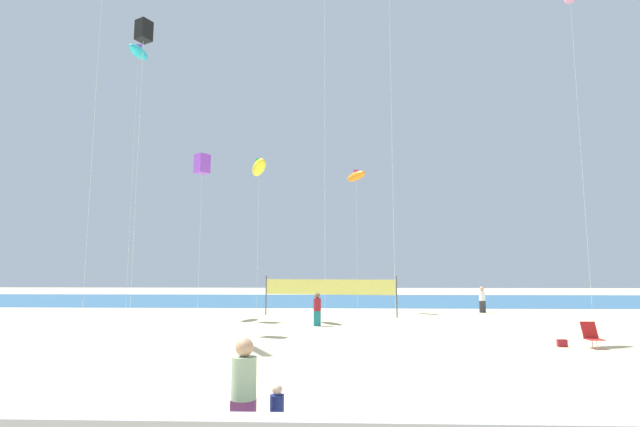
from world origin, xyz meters
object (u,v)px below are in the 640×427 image
mother_figure (244,390)px  beachgoer_white_shirt (482,299)px  kite_orange_inflatable (356,176)px  kite_violet_box (202,164)px  beachgoer_maroon_shirt (317,308)px  beach_handbag (562,343)px  kite_cyan_inflatable (138,52)px  toddler_figure (277,414)px  folding_beach_chair (592,334)px  kite_black_box (144,32)px  kite_yellow_inflatable (259,167)px  volleyball_net (330,289)px

mother_figure → beachgoer_white_shirt: 26.21m
mother_figure → kite_orange_inflatable: (2.78, 24.21, 8.24)m
kite_orange_inflatable → kite_violet_box: bearing=-149.9°
beachgoer_maroon_shirt → beachgoer_white_shirt: bearing=-73.0°
beach_handbag → kite_cyan_inflatable: bearing=151.7°
beachgoer_maroon_shirt → toddler_figure: bearing=160.4°
folding_beach_chair → kite_cyan_inflatable: 29.64m
beachgoer_white_shirt → kite_black_box: (-19.07, -9.38, 13.70)m
toddler_figure → kite_orange_inflatable: (2.29, 24.07, 8.62)m
folding_beach_chair → kite_cyan_inflatable: (-21.85, 11.46, 16.43)m
mother_figure → beachgoer_white_shirt: (10.86, 23.85, 0.01)m
beach_handbag → mother_figure: bearing=-133.2°
toddler_figure → beach_handbag: size_ratio=2.92×
beachgoer_white_shirt → kite_yellow_inflatable: (-13.85, -5.27, 7.63)m
toddler_figure → volleyball_net: (0.49, 20.94, 1.13)m
beachgoer_maroon_shirt → volleyball_net: (0.53, 5.02, 0.77)m
folding_beach_chair → beach_handbag: bearing=-157.4°
folding_beach_chair → kite_orange_inflatable: (-7.57, 14.39, 8.66)m
volleyball_net → kite_black_box: size_ratio=0.52×
beachgoer_white_shirt → beachgoer_maroon_shirt: 13.01m
mother_figure → kite_black_box: size_ratio=0.11×
beach_handbag → kite_cyan_inflatable: kite_cyan_inflatable is taller
mother_figure → folding_beach_chair: (10.35, 9.83, -0.42)m
beachgoer_maroon_shirt → kite_black_box: kite_black_box is taller
mother_figure → volleyball_net: 21.12m
beach_handbag → kite_orange_inflatable: bearing=115.1°
volleyball_net → kite_orange_inflatable: 8.32m
kite_black_box → kite_orange_inflatable: kite_black_box is taller
beach_handbag → kite_black_box: 23.22m
kite_violet_box → kite_yellow_inflatable: bearing=-5.8°
mother_figure → kite_yellow_inflatable: size_ratio=0.18×
volleyball_net → kite_orange_inflatable: bearing=60.1°
kite_orange_inflatable → kite_cyan_inflatable: (-14.28, -2.92, 7.77)m
folding_beach_chair → volleyball_net: bearing=165.2°
kite_violet_box → kite_yellow_inflatable: 3.40m
mother_figure → beach_handbag: mother_figure is taller
beachgoer_maroon_shirt → kite_cyan_inflatable: (-11.95, 5.22, 16.03)m
kite_black_box → kite_cyan_inflatable: kite_cyan_inflatable is taller
volleyball_net → beach_handbag: size_ratio=24.49×
kite_cyan_inflatable → mother_figure: bearing=-61.6°
beachgoer_white_shirt → beachgoer_maroon_shirt: beachgoer_white_shirt is taller
kite_violet_box → kite_cyan_inflatable: kite_cyan_inflatable is taller
toddler_figure → beach_handbag: 13.33m
folding_beach_chair → kite_black_box: 23.78m
beach_handbag → kite_yellow_inflatable: kite_yellow_inflatable is taller
folding_beach_chair → kite_violet_box: 20.78m
folding_beach_chair → kite_orange_inflatable: 18.42m
beachgoer_white_shirt → kite_black_box: 25.28m
mother_figure → toddler_figure: size_ratio=1.75×
mother_figure → kite_yellow_inflatable: 20.31m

